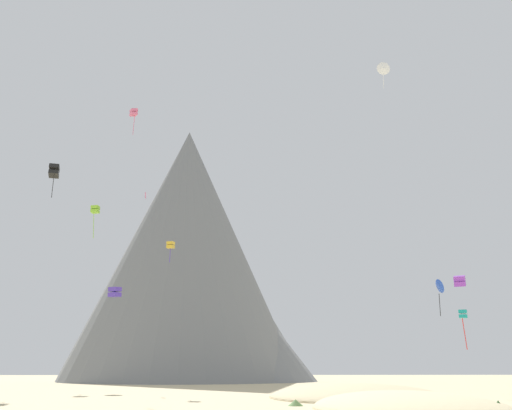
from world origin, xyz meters
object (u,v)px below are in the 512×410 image
(kite_indigo_low, at_px, (115,292))
(kite_gold_mid, at_px, (171,245))
(kite_lime_high, at_px, (95,210))
(rock_massif, at_px, (200,271))
(kite_blue_low, at_px, (439,287))
(kite_teal_low, at_px, (463,315))
(bush_near_right, at_px, (296,403))
(bush_low_patch, at_px, (350,394))
(kite_white_high, at_px, (384,68))
(kite_pink_high, at_px, (145,195))
(kite_rainbow_high, at_px, (134,113))
(bush_far_left, at_px, (499,408))
(kite_violet_low, at_px, (460,281))
(bush_mid_center, at_px, (445,402))
(kite_black_high, at_px, (54,171))

(kite_indigo_low, bearing_deg, kite_gold_mid, 172.23)
(kite_lime_high, relative_size, kite_gold_mid, 2.04)
(rock_massif, xyz_separation_m, kite_indigo_low, (-8.59, -51.19, -11.34))
(kite_blue_low, bearing_deg, kite_teal_low, -21.05)
(kite_gold_mid, bearing_deg, kite_teal_low, -3.32)
(bush_near_right, xyz_separation_m, kite_lime_high, (-26.82, 43.89, 27.06))
(kite_lime_high, bearing_deg, bush_low_patch, 51.47)
(bush_near_right, height_order, kite_white_high, kite_white_high)
(bush_low_patch, distance_m, kite_blue_low, 31.25)
(kite_lime_high, bearing_deg, kite_pink_high, 95.74)
(kite_rainbow_high, bearing_deg, bush_far_left, -177.13)
(bush_far_left, height_order, kite_lime_high, kite_lime_high)
(kite_blue_low, bearing_deg, kite_white_high, -48.36)
(bush_far_left, bearing_deg, kite_pink_high, 119.17)
(kite_gold_mid, bearing_deg, kite_lime_high, 144.17)
(kite_teal_low, distance_m, kite_indigo_low, 43.45)
(kite_indigo_low, bearing_deg, kite_blue_low, -146.87)
(rock_massif, relative_size, kite_lime_high, 12.96)
(kite_lime_high, bearing_deg, kite_rainbow_high, 54.26)
(bush_low_patch, distance_m, kite_rainbow_high, 57.11)
(kite_lime_high, bearing_deg, kite_violet_low, 72.17)
(bush_mid_center, xyz_separation_m, kite_blue_low, (13.31, 34.22, 12.99))
(bush_mid_center, bearing_deg, kite_blue_low, 68.74)
(bush_low_patch, bearing_deg, kite_lime_high, 132.91)
(rock_massif, relative_size, kite_white_high, 18.39)
(bush_near_right, xyz_separation_m, kite_white_high, (15.15, 21.44, 41.02))
(kite_rainbow_high, height_order, kite_indigo_low, kite_rainbow_high)
(kite_teal_low, distance_m, kite_blue_low, 20.44)
(kite_white_high, distance_m, kite_pink_high, 42.13)
(kite_black_high, bearing_deg, rock_massif, 57.28)
(bush_near_right, relative_size, rock_massif, 0.02)
(kite_rainbow_high, bearing_deg, kite_teal_low, -154.12)
(kite_blue_low, bearing_deg, kite_violet_low, -15.07)
(bush_mid_center, bearing_deg, kite_indigo_low, 131.81)
(kite_black_high, height_order, kite_white_high, kite_white_high)
(kite_violet_low, xyz_separation_m, kite_teal_low, (-3.30, -7.89, -4.62))
(rock_massif, distance_m, kite_indigo_low, 53.13)
(rock_massif, xyz_separation_m, kite_lime_high, (-15.20, -38.08, 3.53))
(kite_pink_high, bearing_deg, kite_violet_low, 104.54)
(bush_low_patch, distance_m, kite_gold_mid, 29.49)
(kite_violet_low, height_order, kite_pink_high, kite_pink_high)
(bush_far_left, distance_m, kite_white_high, 51.72)
(kite_black_high, xyz_separation_m, kite_blue_low, (54.50, -3.28, -16.95))
(rock_massif, distance_m, kite_violet_low, 71.60)
(kite_white_high, xyz_separation_m, kite_rainbow_high, (-35.70, 16.34, 0.42))
(kite_blue_low, bearing_deg, bush_near_right, -43.73)
(bush_far_left, xyz_separation_m, kite_teal_low, (7.55, 21.90, 7.48))
(kite_violet_low, bearing_deg, rock_massif, 144.74)
(rock_massif, xyz_separation_m, kite_blue_low, (35.27, -51.12, -10.33))
(kite_lime_high, height_order, kite_rainbow_high, kite_rainbow_high)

